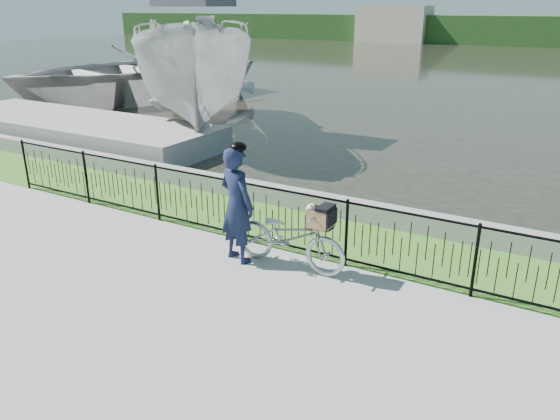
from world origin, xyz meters
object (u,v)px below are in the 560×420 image
Objects in this scene: dock at (75,129)px; boat_near at (197,70)px; boat_far at (133,73)px; bicycle_rig at (290,236)px; cyclist at (237,204)px.

boat_near is at bearing 51.45° from dock.
bicycle_rig is at bearing -38.08° from boat_far.
boat_near is at bearing 131.69° from cyclist.
dock is 0.76× the size of boat_far.
boat_far is (-4.18, 6.92, 0.82)m from dock.
dock is at bearing 156.86° from bicycle_rig.
dock is at bearing -58.86° from boat_far.
boat_far is at bearing 150.39° from boat_near.
boat_near is (-6.86, 7.71, 1.01)m from cyclist.
dock is 5.06× the size of bicycle_rig.
bicycle_rig is (10.23, -4.37, 0.18)m from dock.
cyclist is (-0.87, -0.21, 0.46)m from bicycle_rig.
dock is at bearing -128.55° from boat_near.
boat_far is (-6.67, 3.79, -0.83)m from boat_near.
cyclist is 0.20× the size of boat_near.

